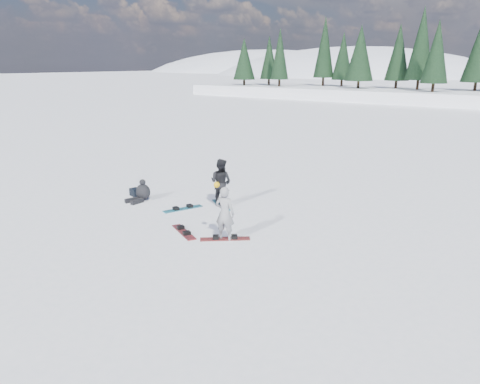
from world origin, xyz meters
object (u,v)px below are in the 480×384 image
(seated_rider, at_px, (142,192))
(snowboard_loose_a, at_px, (183,209))
(snowboarder_man, at_px, (221,182))
(snowboard_loose_b, at_px, (184,232))
(snowboarder_woman, at_px, (225,213))
(gear_bag, at_px, (135,192))

(seated_rider, height_order, snowboard_loose_a, seated_rider)
(snowboard_loose_a, bearing_deg, snowboarder_man, -14.04)
(snowboard_loose_b, bearing_deg, snowboarder_man, 133.10)
(snowboarder_woman, height_order, seated_rider, snowboarder_woman)
(snowboarder_woman, height_order, snowboard_loose_a, snowboarder_woman)
(seated_rider, bearing_deg, snowboard_loose_b, -15.89)
(seated_rider, bearing_deg, snowboard_loose_a, 11.09)
(snowboarder_man, bearing_deg, snowboard_loose_a, 49.61)
(seated_rider, distance_m, gear_bag, 0.76)
(snowboarder_woman, xyz_separation_m, seated_rider, (-5.12, 1.31, -0.51))
(snowboarder_woman, bearing_deg, snowboard_loose_a, -40.43)
(snowboarder_man, relative_size, gear_bag, 3.93)
(snowboarder_man, xyz_separation_m, snowboard_loose_b, (0.88, -2.95, -0.87))
(snowboarder_woman, height_order, gear_bag, snowboarder_woman)
(snowboarder_man, distance_m, seated_rider, 3.19)
(snowboarder_woman, xyz_separation_m, gear_bag, (-5.82, 1.57, -0.68))
(snowboard_loose_a, bearing_deg, snowboard_loose_b, -115.86)
(snowboard_loose_b, xyz_separation_m, snowboard_loose_a, (-1.69, 1.75, 0.00))
(seated_rider, height_order, snowboard_loose_b, seated_rider)
(snowboarder_man, height_order, snowboard_loose_a, snowboarder_man)
(snowboard_loose_b, distance_m, snowboard_loose_a, 2.43)
(seated_rider, relative_size, snowboard_loose_a, 0.68)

